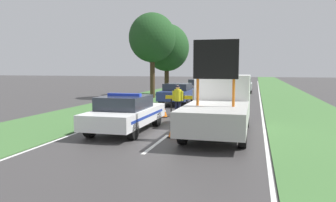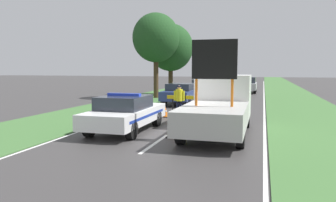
{
  "view_description": "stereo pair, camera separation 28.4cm",
  "coord_description": "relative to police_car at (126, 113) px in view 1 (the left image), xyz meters",
  "views": [
    {
      "loc": [
        3.04,
        -12.23,
        2.43
      ],
      "look_at": [
        -0.38,
        0.51,
        1.1
      ],
      "focal_mm": 35.0,
      "sensor_mm": 36.0,
      "label": 1
    },
    {
      "loc": [
        3.31,
        -12.16,
        2.43
      ],
      "look_at": [
        -0.38,
        0.51,
        1.1
      ],
      "focal_mm": 35.0,
      "sensor_mm": 36.0,
      "label": 2
    }
  ],
  "objects": [
    {
      "name": "ground_plane",
      "position": [
        1.76,
        0.61,
        -0.72
      ],
      "size": [
        160.0,
        160.0,
        0.0
      ],
      "primitive_type": "plane",
      "color": "#3D3A3A"
    },
    {
      "name": "lane_markings",
      "position": [
        1.76,
        17.2,
        -0.71
      ],
      "size": [
        6.94,
        68.54,
        0.01
      ],
      "color": "silver",
      "rests_on": "ground"
    },
    {
      "name": "grass_verge_left",
      "position": [
        -3.93,
        20.61,
        -0.7
      ],
      "size": [
        4.34,
        120.0,
        0.03
      ],
      "color": "#427038",
      "rests_on": "ground"
    },
    {
      "name": "grass_verge_right",
      "position": [
        7.45,
        20.61,
        -0.7
      ],
      "size": [
        4.34,
        120.0,
        0.03
      ],
      "color": "#427038",
      "rests_on": "ground"
    },
    {
      "name": "police_car",
      "position": [
        0.0,
        0.0,
        0.0
      ],
      "size": [
        1.86,
        4.54,
        1.48
      ],
      "rotation": [
        0.0,
        0.0,
        -0.0
      ],
      "color": "white",
      "rests_on": "ground"
    },
    {
      "name": "work_truck",
      "position": [
        3.52,
        0.75,
        0.34
      ],
      "size": [
        2.12,
        5.75,
        3.36
      ],
      "rotation": [
        0.0,
        0.0,
        3.19
      ],
      "color": "white",
      "rests_on": "ground"
    },
    {
      "name": "road_barrier",
      "position": [
        1.77,
        4.84,
        0.13
      ],
      "size": [
        3.04,
        0.08,
        1.01
      ],
      "rotation": [
        0.0,
        0.0,
        0.05
      ],
      "color": "black",
      "rests_on": "ground"
    },
    {
      "name": "police_officer",
      "position": [
        1.03,
        4.35,
        0.21
      ],
      "size": [
        0.56,
        0.36,
        1.56
      ],
      "rotation": [
        0.0,
        0.0,
        2.72
      ],
      "color": "#191E38",
      "rests_on": "ground"
    },
    {
      "name": "pedestrian_civilian",
      "position": [
        2.14,
        4.07,
        0.28
      ],
      "size": [
        0.61,
        0.39,
        1.7
      ],
      "rotation": [
        0.0,
        0.0,
        0.15
      ],
      "color": "brown",
      "rests_on": "ground"
    },
    {
      "name": "traffic_cone_near_police",
      "position": [
        3.37,
        6.22,
        -0.46
      ],
      "size": [
        0.36,
        0.36,
        0.51
      ],
      "color": "black",
      "rests_on": "ground"
    },
    {
      "name": "traffic_cone_centre_front",
      "position": [
        2.85,
        5.3,
        -0.42
      ],
      "size": [
        0.43,
        0.43,
        0.6
      ],
      "color": "black",
      "rests_on": "ground"
    },
    {
      "name": "traffic_cone_near_truck",
      "position": [
        0.43,
        3.88,
        -0.45
      ],
      "size": [
        0.39,
        0.39,
        0.54
      ],
      "color": "black",
      "rests_on": "ground"
    },
    {
      "name": "traffic_cone_behind_barrier",
      "position": [
        2.03,
        -0.64,
        -0.47
      ],
      "size": [
        0.36,
        0.36,
        0.5
      ],
      "color": "black",
      "rests_on": "ground"
    },
    {
      "name": "queued_car_hatch_blue",
      "position": [
        -0.22,
        9.73,
        0.04
      ],
      "size": [
        1.8,
        4.38,
        1.41
      ],
      "rotation": [
        0.0,
        0.0,
        3.14
      ],
      "color": "navy",
      "rests_on": "ground"
    },
    {
      "name": "queued_car_suv_grey",
      "position": [
        0.19,
        16.16,
        0.07
      ],
      "size": [
        1.81,
        4.68,
        1.49
      ],
      "rotation": [
        0.0,
        0.0,
        3.14
      ],
      "color": "slate",
      "rests_on": "ground"
    },
    {
      "name": "queued_car_sedan_silver",
      "position": [
        3.58,
        21.74,
        0.07
      ],
      "size": [
        1.72,
        4.21,
        1.54
      ],
      "rotation": [
        0.0,
        0.0,
        3.14
      ],
      "color": "#B2B2B7",
      "rests_on": "ground"
    },
    {
      "name": "queued_car_van_white",
      "position": [
        -0.0,
        27.33,
        0.04
      ],
      "size": [
        1.74,
        4.5,
        1.42
      ],
      "rotation": [
        0.0,
        0.0,
        3.14
      ],
      "color": "silver",
      "rests_on": "ground"
    },
    {
      "name": "roadside_tree_near_left",
      "position": [
        -2.96,
        16.89,
        3.53
      ],
      "size": [
        4.01,
        4.01,
        6.36
      ],
      "color": "#42301E",
      "rests_on": "ground"
    },
    {
      "name": "roadside_tree_near_right",
      "position": [
        -3.27,
        13.62,
        4.11
      ],
      "size": [
        3.74,
        3.74,
        6.81
      ],
      "color": "#42301E",
      "rests_on": "ground"
    }
  ]
}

